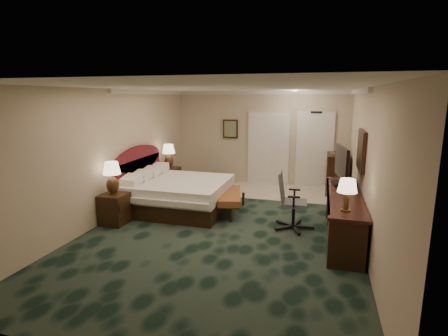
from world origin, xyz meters
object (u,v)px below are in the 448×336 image
(nightstand_near, at_px, (115,208))
(lamp_near, at_px, (112,178))
(lamp_far, at_px, (169,156))
(desk_chair, at_px, (294,201))
(nightstand_far, at_px, (168,180))
(bed_bench, at_px, (230,203))
(bed, at_px, (180,195))
(desk, at_px, (343,215))
(tv, at_px, (341,166))
(minibar, at_px, (337,174))

(nightstand_near, height_order, lamp_near, lamp_near)
(lamp_far, height_order, desk_chair, lamp_far)
(nightstand_far, xyz_separation_m, bed_bench, (2.05, -1.26, -0.10))
(bed, relative_size, lamp_far, 3.32)
(bed, height_order, desk, desk)
(nightstand_far, bearing_deg, lamp_far, 35.73)
(nightstand_near, bearing_deg, lamp_far, 89.19)
(bed, height_order, nightstand_near, bed)
(tv, bearing_deg, lamp_far, 153.99)
(nightstand_near, xyz_separation_m, bed_bench, (2.07, 1.27, -0.08))
(nightstand_far, bearing_deg, desk_chair, -27.92)
(nightstand_near, distance_m, desk_chair, 3.59)
(nightstand_far, relative_size, tv, 0.66)
(lamp_far, xyz_separation_m, tv, (4.33, -1.33, 0.22))
(desk_chair, bearing_deg, bed_bench, 154.65)
(bed, xyz_separation_m, bed_bench, (1.16, 0.06, -0.11))
(bed, height_order, desk_chair, desk_chair)
(bed, xyz_separation_m, minibar, (3.50, 2.39, 0.19))
(nightstand_far, bearing_deg, lamp_near, -90.56)
(lamp_far, relative_size, desk, 0.23)
(lamp_near, relative_size, bed_bench, 0.49)
(desk, height_order, desk_chair, desk_chair)
(bed, distance_m, minibar, 4.25)
(lamp_near, xyz_separation_m, desk_chair, (3.52, 0.70, -0.38))
(nightstand_near, distance_m, nightstand_far, 2.53)
(nightstand_far, distance_m, bed_bench, 2.41)
(desk_chair, distance_m, minibar, 3.05)
(tv, height_order, minibar, tv)
(nightstand_far, relative_size, desk, 0.23)
(bed_bench, xyz_separation_m, tv, (2.30, -0.05, 0.96))
(lamp_near, height_order, desk, lamp_near)
(bed, relative_size, lamp_near, 3.24)
(bed_bench, bearing_deg, lamp_near, -161.80)
(nightstand_near, xyz_separation_m, lamp_near, (-0.01, -0.02, 0.64))
(lamp_far, relative_size, tv, 0.65)
(desk, bearing_deg, tv, 93.49)
(bed, relative_size, tv, 2.15)
(desk, bearing_deg, bed, 169.00)
(bed_bench, relative_size, minibar, 1.28)
(tv, xyz_separation_m, desk_chair, (-0.86, -0.54, -0.63))
(nightstand_far, relative_size, bed_bench, 0.48)
(desk, distance_m, tv, 1.05)
(nightstand_near, distance_m, desk, 4.44)
(nightstand_near, xyz_separation_m, tv, (4.37, 1.22, 0.88))
(lamp_near, bearing_deg, desk, 7.03)
(lamp_near, bearing_deg, nightstand_far, 89.44)
(bed, distance_m, tv, 3.57)
(nightstand_far, height_order, desk, desk)
(desk, xyz_separation_m, tv, (-0.04, 0.69, 0.79))
(bed, xyz_separation_m, lamp_near, (-0.91, -1.23, 0.61))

